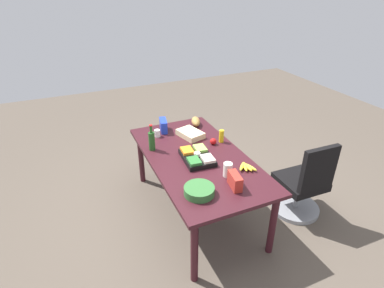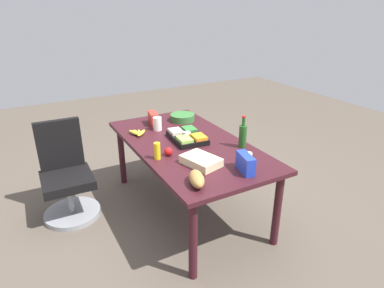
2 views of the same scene
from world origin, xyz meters
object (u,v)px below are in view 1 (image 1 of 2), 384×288
salad_bowl (199,191)px  sheet_cake (190,134)px  apple_red (213,141)px  mayo_jar (228,170)px  office_chair (303,187)px  banana_bunch (246,167)px  paper_cup (157,133)px  chip_bag_blue (163,125)px  chip_bag_red (235,181)px  mustard_bottle (221,136)px  bread_loaf (196,121)px  wine_bottle (152,140)px  veggie_tray (197,157)px  conference_table (197,163)px

salad_bowl → sheet_cake: bearing=160.5°
apple_red → mayo_jar: mayo_jar is taller
office_chair → banana_bunch: 0.86m
paper_cup → chip_bag_blue: bearing=135.1°
chip_bag_red → mustard_bottle: 0.90m
salad_bowl → bread_loaf: bearing=156.8°
wine_bottle → mustard_bottle: bearing=79.5°
veggie_tray → mayo_jar: 0.43m
chip_bag_red → mayo_jar: size_ratio=1.39×
mayo_jar → chip_bag_blue: 1.24m
mustard_bottle → bread_loaf: bearing=-171.8°
paper_cup → chip_bag_blue: (-0.12, 0.12, 0.03)m
banana_bunch → salad_bowl: salad_bowl is taller
wine_bottle → chip_bag_blue: bearing=146.0°
sheet_cake → salad_bowl: salad_bowl is taller
apple_red → conference_table: bearing=-58.3°
mayo_jar → veggie_tray: bearing=-160.0°
paper_cup → chip_bag_blue: chip_bag_blue is taller
wine_bottle → salad_bowl: size_ratio=1.11×
office_chair → chip_bag_red: office_chair is taller
veggie_tray → sheet_cake: veggie_tray is taller
chip_bag_red → mayo_jar: bearing=170.8°
wine_bottle → banana_bunch: (0.77, 0.76, -0.09)m
veggie_tray → sheet_cake: bearing=164.1°
wine_bottle → mustard_bottle: (0.15, 0.81, -0.04)m
paper_cup → banana_bunch: bearing=29.7°
chip_bag_blue → office_chair: bearing=43.8°
chip_bag_red → salad_bowl: size_ratio=0.71×
chip_bag_blue → salad_bowl: bearing=-5.6°
mustard_bottle → banana_bunch: mustard_bottle is taller
apple_red → sheet_cake: (-0.30, -0.16, -0.00)m
sheet_cake → chip_bag_blue: size_ratio=1.45×
banana_bunch → bread_loaf: bearing=-178.4°
chip_bag_red → bread_loaf: (-1.40, 0.24, -0.02)m
veggie_tray → bread_loaf: bread_loaf is taller
chip_bag_blue → wine_bottle: bearing=-34.0°
conference_table → wine_bottle: bearing=-130.7°
apple_red → sheet_cake: 0.34m
chip_bag_red → salad_bowl: 0.35m
chip_bag_red → veggie_tray: (-0.59, -0.12, -0.03)m
sheet_cake → salad_bowl: size_ratio=1.14×
wine_bottle → mayo_jar: bearing=32.9°
veggie_tray → banana_bunch: bearing=46.3°
sheet_cake → bread_loaf: (-0.28, 0.20, 0.02)m
office_chair → apple_red: office_chair is taller
paper_cup → mayo_jar: size_ratio=0.62×
apple_red → chip_bag_blue: bearing=-144.5°
veggie_tray → paper_cup: 0.73m
office_chair → chip_bag_red: size_ratio=4.85×
wine_bottle → bread_loaf: size_ratio=1.29×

